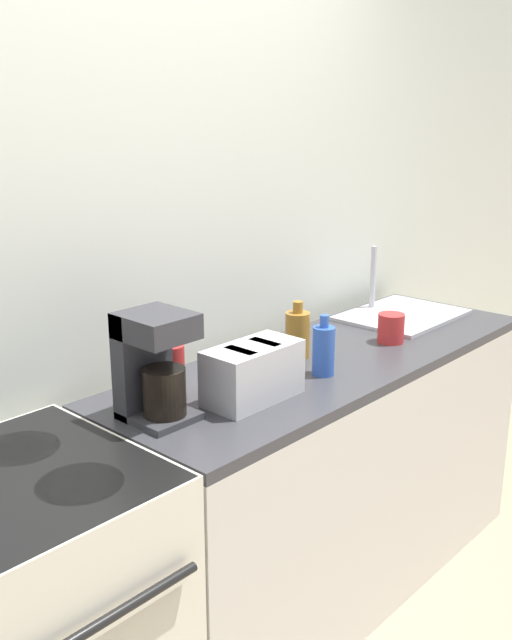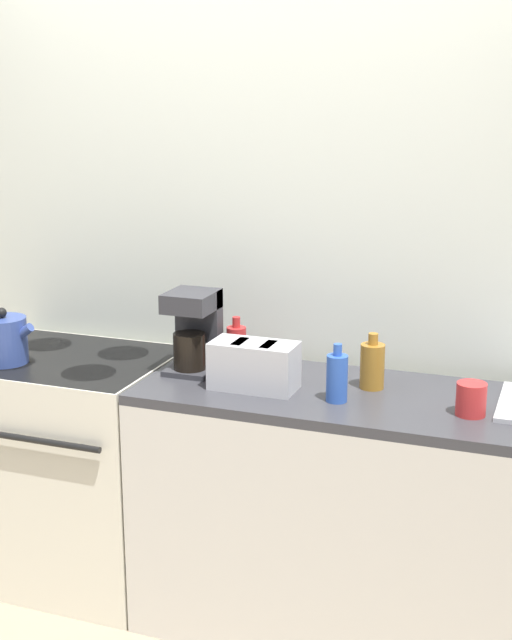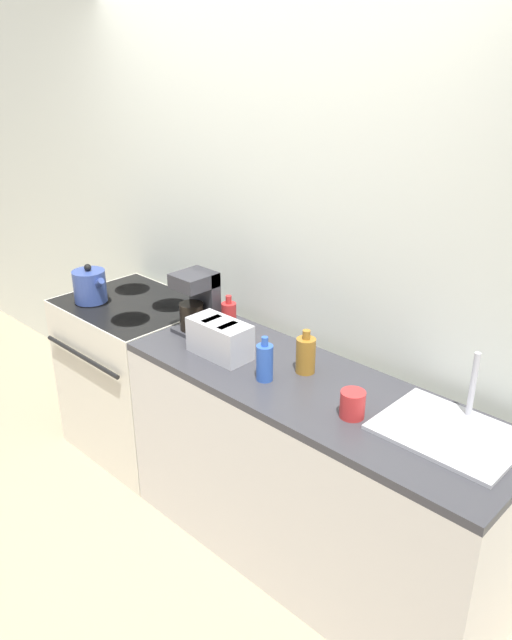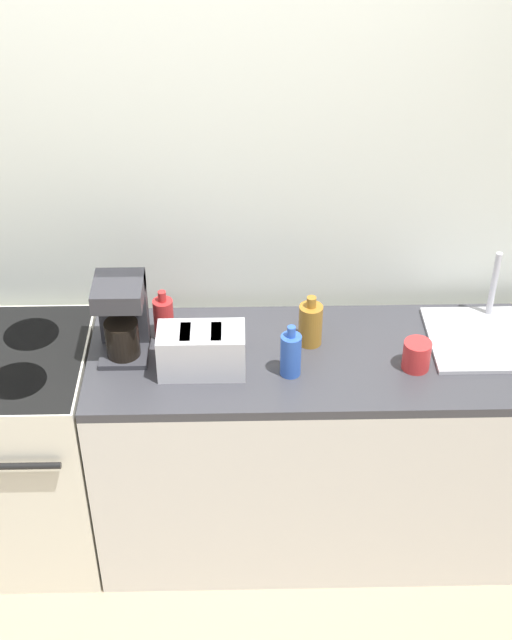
{
  "view_description": "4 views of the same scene",
  "coord_description": "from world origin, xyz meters",
  "px_view_note": "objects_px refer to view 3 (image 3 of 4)",
  "views": [
    {
      "loc": [
        -1.3,
        -1.11,
        1.75
      ],
      "look_at": [
        0.28,
        0.33,
        1.13
      ],
      "focal_mm": 40.0,
      "sensor_mm": 36.0,
      "label": 1
    },
    {
      "loc": [
        1.19,
        -2.56,
        1.96
      ],
      "look_at": [
        0.12,
        0.32,
        1.15
      ],
      "focal_mm": 50.0,
      "sensor_mm": 36.0,
      "label": 2
    },
    {
      "loc": [
        2.06,
        -1.51,
        2.25
      ],
      "look_at": [
        0.29,
        0.33,
        1.12
      ],
      "focal_mm": 35.0,
      "sensor_mm": 36.0,
      "label": 3
    },
    {
      "loc": [
        0.29,
        -2.19,
        2.91
      ],
      "look_at": [
        0.34,
        0.38,
        1.03
      ],
      "focal_mm": 50.0,
      "sensor_mm": 36.0,
      "label": 4
    }
  ],
  "objects_px": {
    "cup_red": "(352,404)",
    "bottle_blue": "(265,362)",
    "stove": "(138,375)",
    "kettle": "(90,286)",
    "bottle_red": "(229,318)",
    "bottle_amber": "(306,355)",
    "coffee_maker": "(198,300)",
    "toaster": "(220,338)"
  },
  "relations": [
    {
      "from": "cup_red",
      "to": "bottle_blue",
      "type": "bearing_deg",
      "value": -177.09
    },
    {
      "from": "stove",
      "to": "bottle_blue",
      "type": "height_order",
      "value": "bottle_blue"
    },
    {
      "from": "kettle",
      "to": "bottle_red",
      "type": "distance_m",
      "value": 0.9
    },
    {
      "from": "kettle",
      "to": "cup_red",
      "type": "bearing_deg",
      "value": 1.44
    },
    {
      "from": "bottle_amber",
      "to": "stove",
      "type": "bearing_deg",
      "value": -177.1
    },
    {
      "from": "bottle_red",
      "to": "bottle_amber",
      "type": "bearing_deg",
      "value": -5.04
    },
    {
      "from": "coffee_maker",
      "to": "bottle_amber",
      "type": "height_order",
      "value": "coffee_maker"
    },
    {
      "from": "coffee_maker",
      "to": "bottle_red",
      "type": "relative_size",
      "value": 1.53
    },
    {
      "from": "bottle_red",
      "to": "coffee_maker",
      "type": "bearing_deg",
      "value": -150.15
    },
    {
      "from": "stove",
      "to": "cup_red",
      "type": "bearing_deg",
      "value": -3.34
    },
    {
      "from": "bottle_red",
      "to": "bottle_blue",
      "type": "relative_size",
      "value": 0.99
    },
    {
      "from": "bottle_amber",
      "to": "bottle_blue",
      "type": "height_order",
      "value": "bottle_blue"
    },
    {
      "from": "cup_red",
      "to": "coffee_maker",
      "type": "bearing_deg",
      "value": 173.32
    },
    {
      "from": "kettle",
      "to": "coffee_maker",
      "type": "height_order",
      "value": "coffee_maker"
    },
    {
      "from": "stove",
      "to": "kettle",
      "type": "height_order",
      "value": "kettle"
    },
    {
      "from": "kettle",
      "to": "toaster",
      "type": "relative_size",
      "value": 0.75
    },
    {
      "from": "stove",
      "to": "toaster",
      "type": "xyz_separation_m",
      "value": [
        0.82,
        -0.09,
        0.54
      ]
    },
    {
      "from": "coffee_maker",
      "to": "bottle_blue",
      "type": "xyz_separation_m",
      "value": [
        0.59,
        -0.14,
        -0.07
      ]
    },
    {
      "from": "bottle_blue",
      "to": "toaster",
      "type": "bearing_deg",
      "value": 174.98
    },
    {
      "from": "toaster",
      "to": "bottle_amber",
      "type": "height_order",
      "value": "bottle_amber"
    },
    {
      "from": "bottle_red",
      "to": "bottle_blue",
      "type": "distance_m",
      "value": 0.5
    },
    {
      "from": "bottle_red",
      "to": "toaster",
      "type": "bearing_deg",
      "value": -53.73
    },
    {
      "from": "kettle",
      "to": "cup_red",
      "type": "distance_m",
      "value": 1.75
    },
    {
      "from": "toaster",
      "to": "coffee_maker",
      "type": "height_order",
      "value": "coffee_maker"
    },
    {
      "from": "stove",
      "to": "coffee_maker",
      "type": "bearing_deg",
      "value": 3.11
    },
    {
      "from": "toaster",
      "to": "bottle_red",
      "type": "bearing_deg",
      "value": 126.27
    },
    {
      "from": "kettle",
      "to": "bottle_amber",
      "type": "relative_size",
      "value": 1.14
    },
    {
      "from": "coffee_maker",
      "to": "bottle_amber",
      "type": "distance_m",
      "value": 0.67
    },
    {
      "from": "bottle_blue",
      "to": "kettle",
      "type": "bearing_deg",
      "value": -179.06
    },
    {
      "from": "bottle_blue",
      "to": "cup_red",
      "type": "xyz_separation_m",
      "value": [
        0.44,
        0.02,
        -0.03
      ]
    },
    {
      "from": "toaster",
      "to": "bottle_blue",
      "type": "bearing_deg",
      "value": -5.02
    },
    {
      "from": "stove",
      "to": "toaster",
      "type": "distance_m",
      "value": 0.98
    },
    {
      "from": "kettle",
      "to": "coffee_maker",
      "type": "xyz_separation_m",
      "value": [
        0.72,
        0.16,
        0.07
      ]
    },
    {
      "from": "bottle_red",
      "to": "cup_red",
      "type": "bearing_deg",
      "value": -12.59
    },
    {
      "from": "toaster",
      "to": "bottle_blue",
      "type": "xyz_separation_m",
      "value": [
        0.31,
        -0.03,
        -0.0
      ]
    },
    {
      "from": "toaster",
      "to": "cup_red",
      "type": "relative_size",
      "value": 2.78
    },
    {
      "from": "kettle",
      "to": "stove",
      "type": "bearing_deg",
      "value": 35.79
    },
    {
      "from": "coffee_maker",
      "to": "cup_red",
      "type": "relative_size",
      "value": 2.82
    },
    {
      "from": "bottle_blue",
      "to": "cup_red",
      "type": "bearing_deg",
      "value": 2.91
    },
    {
      "from": "bottle_red",
      "to": "cup_red",
      "type": "relative_size",
      "value": 1.84
    },
    {
      "from": "toaster",
      "to": "cup_red",
      "type": "xyz_separation_m",
      "value": [
        0.75,
        -0.0,
        -0.03
      ]
    },
    {
      "from": "bottle_red",
      "to": "cup_red",
      "type": "xyz_separation_m",
      "value": [
        0.89,
        -0.2,
        -0.03
      ]
    }
  ]
}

